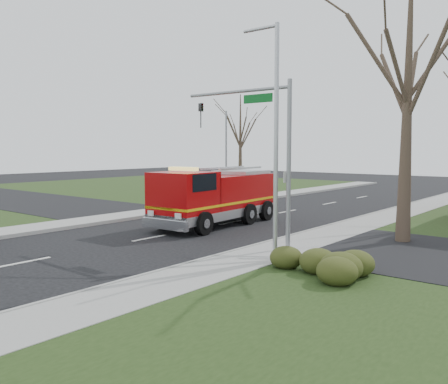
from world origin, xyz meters
The scene contains 11 objects.
ground centered at (0.00, 0.00, 0.00)m, with size 120.00×120.00×0.00m, color black.
sidewalk_right centered at (6.20, 0.00, 0.07)m, with size 2.40×80.00×0.15m, color gray.
sidewalk_left centered at (-6.20, 0.00, 0.07)m, with size 2.40×80.00×0.15m, color gray.
cross_street_left centered at (-22.40, 4.00, 0.08)m, with size 30.00×8.00×0.15m, color black.
hedge_corner centered at (9.00, -1.00, 0.58)m, with size 2.80×2.00×0.90m, color #2B3513.
bare_tree_near centered at (9.50, 6.00, 7.41)m, with size 6.00×6.00×12.00m.
bare_tree_left centered at (-10.00, 20.00, 5.56)m, with size 4.50×4.50×9.00m.
traffic_signal_mast centered at (5.21, 1.50, 4.71)m, with size 5.29×0.18×6.80m.
streetlight_pole centered at (7.14, -0.50, 4.55)m, with size 1.48×0.16×8.40m.
utility_pole_far centered at (-6.80, 14.00, 3.50)m, with size 0.14×0.14×7.00m, color gray.
fire_engine centered at (-0.11, 4.73, 1.46)m, with size 3.46×8.15×3.22m.
Camera 1 is at (16.29, -14.47, 4.12)m, focal length 38.00 mm.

